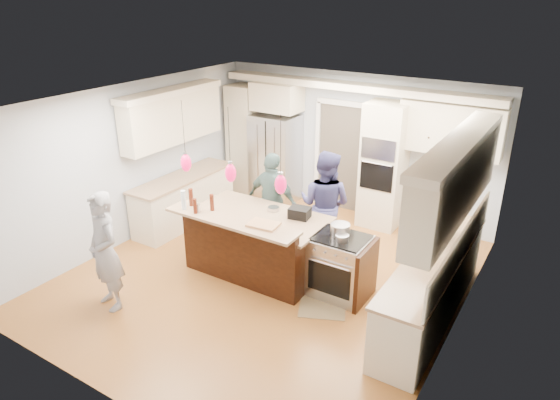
% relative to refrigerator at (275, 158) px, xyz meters
% --- Properties ---
extents(ground_plane, '(6.00, 6.00, 0.00)m').
position_rel_refrigerator_xyz_m(ground_plane, '(1.55, -2.64, -0.90)').
color(ground_plane, '#AF6B30').
rests_on(ground_plane, ground).
extents(room_shell, '(5.54, 6.04, 2.72)m').
position_rel_refrigerator_xyz_m(room_shell, '(1.55, -2.64, 0.92)').
color(room_shell, '#B2BCC6').
rests_on(room_shell, ground).
extents(refrigerator, '(0.90, 0.70, 1.80)m').
position_rel_refrigerator_xyz_m(refrigerator, '(0.00, 0.00, 0.00)').
color(refrigerator, '#B7B7BC').
rests_on(refrigerator, ground).
extents(oven_column, '(0.72, 0.69, 2.30)m').
position_rel_refrigerator_xyz_m(oven_column, '(2.30, 0.03, 0.25)').
color(oven_column, beige).
rests_on(oven_column, ground).
extents(back_upper_cabinets, '(5.30, 0.61, 2.54)m').
position_rel_refrigerator_xyz_m(back_upper_cabinets, '(0.80, 0.12, 0.77)').
color(back_upper_cabinets, beige).
rests_on(back_upper_cabinets, ground).
extents(right_counter_run, '(0.64, 3.10, 2.51)m').
position_rel_refrigerator_xyz_m(right_counter_run, '(3.99, -2.34, 0.16)').
color(right_counter_run, beige).
rests_on(right_counter_run, ground).
extents(left_cabinets, '(0.64, 2.30, 2.51)m').
position_rel_refrigerator_xyz_m(left_cabinets, '(-0.89, -1.84, 0.16)').
color(left_cabinets, beige).
rests_on(left_cabinets, ground).
extents(kitchen_island, '(2.10, 1.46, 1.12)m').
position_rel_refrigerator_xyz_m(kitchen_island, '(1.30, -2.57, -0.41)').
color(kitchen_island, black).
rests_on(kitchen_island, ground).
extents(island_range, '(0.82, 0.71, 0.92)m').
position_rel_refrigerator_xyz_m(island_range, '(2.71, -2.49, -0.44)').
color(island_range, '#B7B7BC').
rests_on(island_range, ground).
extents(pendant_lights, '(1.75, 0.15, 1.03)m').
position_rel_refrigerator_xyz_m(pendant_lights, '(1.30, -3.15, 0.90)').
color(pendant_lights, black).
rests_on(pendant_lights, ground).
extents(person_bar_end, '(0.70, 0.55, 1.69)m').
position_rel_refrigerator_xyz_m(person_bar_end, '(0.12, -4.44, -0.05)').
color(person_bar_end, gray).
rests_on(person_bar_end, ground).
extents(person_far_left, '(0.91, 0.73, 1.80)m').
position_rel_refrigerator_xyz_m(person_far_left, '(1.95, -1.57, 0.00)').
color(person_far_left, navy).
rests_on(person_far_left, ground).
extents(person_far_right, '(1.01, 0.50, 1.67)m').
position_rel_refrigerator_xyz_m(person_far_right, '(1.09, -1.79, -0.06)').
color(person_far_right, '#486563').
rests_on(person_far_right, ground).
extents(person_range_side, '(0.88, 1.24, 1.74)m').
position_rel_refrigerator_xyz_m(person_range_side, '(3.80, -1.77, -0.03)').
color(person_range_side, gray).
rests_on(person_range_side, ground).
extents(floor_rug, '(0.96, 1.11, 0.01)m').
position_rel_refrigerator_xyz_m(floor_rug, '(2.58, -2.76, -0.89)').
color(floor_rug, olive).
rests_on(floor_rug, ground).
extents(water_bottle, '(0.07, 0.07, 0.29)m').
position_rel_refrigerator_xyz_m(water_bottle, '(0.51, -3.27, 0.37)').
color(water_bottle, silver).
rests_on(water_bottle, kitchen_island).
extents(beer_bottle_a, '(0.07, 0.07, 0.27)m').
position_rel_refrigerator_xyz_m(beer_bottle_a, '(0.51, -3.11, 0.35)').
color(beer_bottle_a, '#48190D').
rests_on(beer_bottle_a, kitchen_island).
extents(beer_bottle_b, '(0.06, 0.06, 0.23)m').
position_rel_refrigerator_xyz_m(beer_bottle_b, '(0.74, -3.29, 0.33)').
color(beer_bottle_b, '#48190D').
rests_on(beer_bottle_b, kitchen_island).
extents(beer_bottle_c, '(0.06, 0.06, 0.25)m').
position_rel_refrigerator_xyz_m(beer_bottle_c, '(0.88, -3.08, 0.34)').
color(beer_bottle_c, '#48190D').
rests_on(beer_bottle_c, kitchen_island).
extents(drink_can, '(0.08, 0.08, 0.12)m').
position_rel_refrigerator_xyz_m(drink_can, '(0.74, -3.23, 0.28)').
color(drink_can, '#B7B7BC').
rests_on(drink_can, kitchen_island).
extents(cutting_board, '(0.44, 0.33, 0.03)m').
position_rel_refrigerator_xyz_m(cutting_board, '(1.80, -3.11, 0.24)').
color(cutting_board, '#B28152').
rests_on(cutting_board, kitchen_island).
extents(pot_large, '(0.27, 0.27, 0.16)m').
position_rel_refrigerator_xyz_m(pot_large, '(2.63, -2.43, 0.10)').
color(pot_large, '#B7B7BC').
rests_on(pot_large, island_range).
extents(pot_small, '(0.18, 0.18, 0.09)m').
position_rel_refrigerator_xyz_m(pot_small, '(2.74, -2.59, 0.07)').
color(pot_small, '#B7B7BC').
rests_on(pot_small, island_range).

